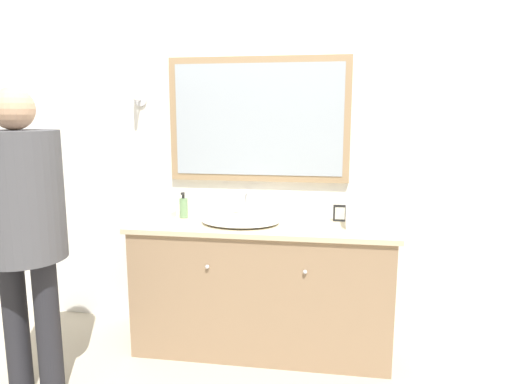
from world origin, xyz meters
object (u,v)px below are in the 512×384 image
(appliance_box, at_px, (365,218))
(person, at_px, (22,213))
(soap_bottle, at_px, (184,207))
(sink_basin, at_px, (241,220))
(picture_frame, at_px, (340,213))

(appliance_box, distance_m, person, 1.92)
(soap_bottle, distance_m, person, 1.00)
(sink_basin, relative_size, picture_frame, 4.53)
(person, bearing_deg, soap_bottle, 51.07)
(soap_bottle, relative_size, picture_frame, 1.60)
(appliance_box, distance_m, picture_frame, 0.21)
(picture_frame, bearing_deg, appliance_box, -45.95)
(person, bearing_deg, sink_basin, 33.44)
(appliance_box, relative_size, person, 0.14)
(appliance_box, xyz_separation_m, person, (-1.80, -0.67, 0.12))
(person, bearing_deg, picture_frame, 26.53)
(picture_frame, bearing_deg, sink_basin, -166.84)
(sink_basin, xyz_separation_m, person, (-1.03, -0.68, 0.16))
(soap_bottle, height_order, picture_frame, soap_bottle)
(appliance_box, bearing_deg, sink_basin, 179.46)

